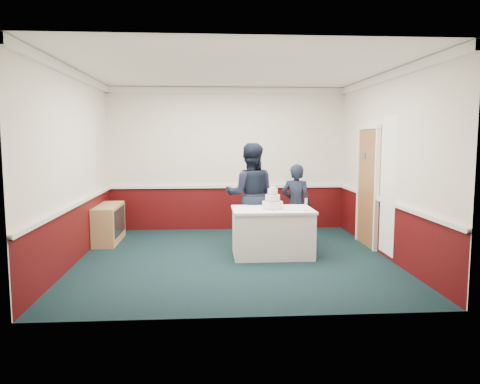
{
  "coord_description": "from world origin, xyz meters",
  "views": [
    {
      "loc": [
        -0.42,
        -7.4,
        1.95
      ],
      "look_at": [
        0.09,
        -0.1,
        1.1
      ],
      "focal_mm": 35.0,
      "sensor_mm": 36.0,
      "label": 1
    }
  ],
  "objects": [
    {
      "name": "room_shell",
      "position": [
        0.08,
        0.61,
        1.97
      ],
      "size": [
        5.0,
        5.0,
        3.0
      ],
      "color": "silver",
      "rests_on": "ground"
    },
    {
      "name": "sideboard",
      "position": [
        -2.28,
        1.39,
        0.35
      ],
      "size": [
        0.41,
        1.2,
        0.7
      ],
      "color": "#AC7E53",
      "rests_on": "ground"
    },
    {
      "name": "champagne_flute",
      "position": [
        1.14,
        -0.12,
        0.93
      ],
      "size": [
        0.05,
        0.05,
        0.21
      ],
      "color": "silver",
      "rests_on": "cake_table"
    },
    {
      "name": "wedding_cake",
      "position": [
        0.64,
        0.16,
        0.9
      ],
      "size": [
        0.35,
        0.35,
        0.36
      ],
      "color": "white",
      "rests_on": "cake_table"
    },
    {
      "name": "person_man",
      "position": [
        0.34,
        0.9,
        0.93
      ],
      "size": [
        0.97,
        0.79,
        1.86
      ],
      "primitive_type": "imported",
      "rotation": [
        0.0,
        0.0,
        3.04
      ],
      "color": "black",
      "rests_on": "ground"
    },
    {
      "name": "cake_knife",
      "position": [
        0.61,
        -0.04,
        0.79
      ],
      "size": [
        0.03,
        0.22,
        0.0
      ],
      "primitive_type": "cube",
      "rotation": [
        0.0,
        0.0,
        0.06
      ],
      "color": "silver",
      "rests_on": "cake_table"
    },
    {
      "name": "person_woman",
      "position": [
        1.18,
        0.89,
        0.74
      ],
      "size": [
        0.64,
        0.54,
        1.49
      ],
      "primitive_type": "imported",
      "rotation": [
        0.0,
        0.0,
        2.74
      ],
      "color": "black",
      "rests_on": "ground"
    },
    {
      "name": "cake_table",
      "position": [
        0.64,
        0.16,
        0.4
      ],
      "size": [
        1.32,
        0.92,
        0.79
      ],
      "color": "white",
      "rests_on": "ground"
    },
    {
      "name": "ground",
      "position": [
        0.0,
        0.0,
        0.0
      ],
      "size": [
        5.0,
        5.0,
        0.0
      ],
      "primitive_type": "plane",
      "color": "black",
      "rests_on": "ground"
    }
  ]
}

